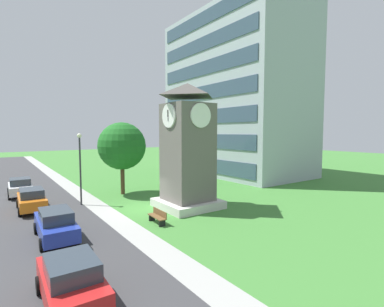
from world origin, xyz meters
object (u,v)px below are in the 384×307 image
object	(u,v)px
street_lamp	(80,161)
tree_near_tower	(179,152)
tree_streetside	(122,146)
parked_car_red	(71,280)
clock_tower	(188,153)
parked_car_orange	(32,199)
parked_car_blue	(56,224)
parked_car_white	(20,187)
park_bench	(158,216)

from	to	relation	value
street_lamp	tree_near_tower	xyz separation A→B (m)	(-2.57, 11.23, 0.12)
tree_streetside	parked_car_red	xyz separation A→B (m)	(15.65, -8.00, -3.77)
clock_tower	parked_car_red	xyz separation A→B (m)	(8.16, -10.45, -3.47)
street_lamp	parked_car_orange	xyz separation A→B (m)	(-0.48, -3.50, -2.78)
tree_near_tower	parked_car_blue	bearing A→B (deg)	-56.47
parked_car_blue	tree_streetside	bearing A→B (deg)	140.05
tree_streetside	parked_car_white	bearing A→B (deg)	-120.40
clock_tower	parked_car_white	bearing A→B (deg)	-139.20
street_lamp	parked_car_red	world-z (taller)	street_lamp
park_bench	tree_near_tower	xyz separation A→B (m)	(-10.36, 8.33, 3.29)
parked_car_red	parked_car_blue	bearing A→B (deg)	174.64
parked_car_white	parked_car_orange	xyz separation A→B (m)	(6.18, 0.32, 0.00)
tree_streetside	parked_car_orange	world-z (taller)	tree_streetside
park_bench	tree_near_tower	bearing A→B (deg)	141.18
park_bench	parked_car_white	size ratio (longest dim) A/B	0.43
clock_tower	street_lamp	world-z (taller)	clock_tower
parked_car_orange	street_lamp	bearing A→B (deg)	82.17
parked_car_blue	clock_tower	bearing A→B (deg)	97.47
park_bench	parked_car_red	bearing A→B (deg)	-47.77
tree_streetside	parked_car_red	size ratio (longest dim) A/B	1.66
street_lamp	parked_car_red	distance (m)	14.51
park_bench	tree_streetside	size ratio (longest dim) A/B	0.26
tree_streetside	parked_car_white	size ratio (longest dim) A/B	1.62
tree_near_tower	parked_car_red	size ratio (longest dim) A/B	1.30
park_bench	street_lamp	bearing A→B (deg)	-159.62
tree_near_tower	parked_car_orange	distance (m)	15.15
parked_car_blue	street_lamp	bearing A→B (deg)	156.13
parked_car_orange	parked_car_red	distance (m)	14.24
park_bench	parked_car_orange	bearing A→B (deg)	-142.30
parked_car_orange	tree_streetside	bearing A→B (deg)	100.28
street_lamp	parked_car_orange	size ratio (longest dim) A/B	1.30
tree_streetside	parked_car_blue	distance (m)	12.06
street_lamp	parked_car_red	bearing A→B (deg)	-15.01
parked_car_white	clock_tower	bearing A→B (deg)	40.80
parked_car_orange	parked_car_red	size ratio (longest dim) A/B	1.09
park_bench	parked_car_white	bearing A→B (deg)	-155.08
clock_tower	parked_car_red	distance (m)	13.71
clock_tower	tree_near_tower	distance (m)	9.33
street_lamp	tree_near_tower	world-z (taller)	street_lamp
parked_car_red	street_lamp	bearing A→B (deg)	164.99
clock_tower	street_lamp	xyz separation A→B (m)	(-5.60, -6.76, -0.69)
park_bench	parked_car_orange	world-z (taller)	parked_car_orange
park_bench	tree_streetside	bearing A→B (deg)	171.68
tree_near_tower	parked_car_blue	distance (m)	17.36
parked_car_orange	parked_car_blue	size ratio (longest dim) A/B	0.95
clock_tower	tree_near_tower	size ratio (longest dim) A/B	1.81
tree_streetside	parked_car_red	distance (m)	17.98
tree_streetside	clock_tower	bearing A→B (deg)	18.14
street_lamp	parked_car_orange	bearing A→B (deg)	-97.83
tree_near_tower	parked_car_white	xyz separation A→B (m)	(-4.09, -15.05, -2.89)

